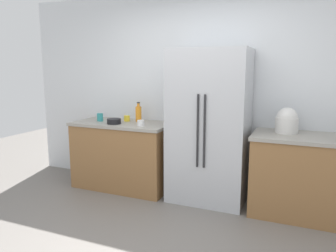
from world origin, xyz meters
name	(u,v)px	position (x,y,z in m)	size (l,w,h in m)	color
kitchen_back_panel	(203,92)	(0.00, 1.81, 1.32)	(5.38, 0.10, 2.64)	silver
counter_left	(124,155)	(-1.02, 1.42, 0.46)	(1.35, 0.69, 0.91)	olive
counter_right	(315,177)	(1.41, 1.42, 0.46)	(1.37, 0.69, 0.91)	olive
refrigerator	(209,127)	(0.19, 1.43, 0.93)	(0.94, 0.64, 1.87)	#B7BABF
rice_cooker	(287,121)	(1.08, 1.51, 1.05)	(0.25, 0.25, 0.29)	silver
bottle_a	(139,114)	(-0.84, 1.55, 1.03)	(0.08, 0.08, 0.27)	orange
cup_a	(100,117)	(-1.36, 1.38, 0.97)	(0.08, 0.08, 0.11)	teal
cup_c	(127,118)	(-1.01, 1.53, 0.95)	(0.08, 0.08, 0.08)	yellow
cup_d	(141,123)	(-0.65, 1.26, 0.95)	(0.09, 0.09, 0.07)	white
bowl_a	(114,121)	(-1.06, 1.26, 0.95)	(0.18, 0.18, 0.07)	black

